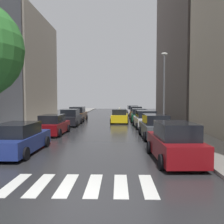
# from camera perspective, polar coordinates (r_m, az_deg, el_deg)

# --- Properties ---
(ground_plane) EXTENTS (28.00, 72.00, 0.04)m
(ground_plane) POSITION_cam_1_polar(r_m,az_deg,el_deg) (30.50, -0.88, -2.20)
(ground_plane) COLOR #28282B
(sidewalk_left) EXTENTS (3.00, 72.00, 0.15)m
(sidewalk_left) POSITION_cam_1_polar(r_m,az_deg,el_deg) (31.43, -12.81, -1.95)
(sidewalk_left) COLOR gray
(sidewalk_left) RESTS_ON ground
(sidewalk_right) EXTENTS (3.00, 72.00, 0.15)m
(sidewalk_right) POSITION_cam_1_polar(r_m,az_deg,el_deg) (30.91, 11.26, -2.02)
(sidewalk_right) COLOR gray
(sidewalk_right) RESTS_ON ground
(crosswalk_stripes) EXTENTS (4.95, 2.20, 0.01)m
(crosswalk_stripes) POSITION_cam_1_polar(r_m,az_deg,el_deg) (8.45, -7.50, -16.76)
(crosswalk_stripes) COLOR silver
(crosswalk_stripes) RESTS_ON ground
(building_left_mid) EXTENTS (6.00, 12.47, 12.96)m
(building_left_mid) POSITION_cam_1_polar(r_m,az_deg,el_deg) (32.68, -20.84, 9.37)
(building_left_mid) COLOR #9E9384
(building_left_mid) RESTS_ON ground
(building_right_mid) EXTENTS (6.00, 19.26, 22.50)m
(building_right_mid) POSITION_cam_1_polar(r_m,az_deg,el_deg) (36.01, 17.91, 16.54)
(building_right_mid) COLOR #564C47
(building_right_mid) RESTS_ON ground
(parked_car_left_nearest) EXTENTS (2.17, 4.78, 1.61)m
(parked_car_left_nearest) POSITION_cam_1_polar(r_m,az_deg,el_deg) (13.65, -21.15, -5.96)
(parked_car_left_nearest) COLOR navy
(parked_car_left_nearest) RESTS_ON ground
(parked_car_left_second) EXTENTS (2.08, 4.15, 1.60)m
(parked_car_left_second) POSITION_cam_1_polar(r_m,az_deg,el_deg) (19.73, -13.80, -3.06)
(parked_car_left_second) COLOR maroon
(parked_car_left_second) RESTS_ON ground
(parked_car_left_third) EXTENTS (2.02, 4.60, 1.74)m
(parked_car_left_third) POSITION_cam_1_polar(r_m,az_deg,el_deg) (25.93, -9.75, -1.38)
(parked_car_left_third) COLOR black
(parked_car_left_third) RESTS_ON ground
(parked_car_left_fourth) EXTENTS (2.06, 4.80, 1.81)m
(parked_car_left_fourth) POSITION_cam_1_polar(r_m,az_deg,el_deg) (31.05, -8.08, -0.54)
(parked_car_left_fourth) COLOR brown
(parked_car_left_fourth) RESTS_ON ground
(parked_car_right_nearest) EXTENTS (2.15, 4.51, 1.80)m
(parked_car_right_nearest) POSITION_cam_1_polar(r_m,az_deg,el_deg) (11.57, 14.59, -7.09)
(parked_car_right_nearest) COLOR maroon
(parked_car_right_nearest) RESTS_ON ground
(parked_car_right_second) EXTENTS (2.12, 4.58, 1.72)m
(parked_car_right_second) POSITION_cam_1_polar(r_m,az_deg,el_deg) (17.92, 10.12, -3.48)
(parked_car_right_second) COLOR #474C51
(parked_car_right_second) RESTS_ON ground
(parked_car_right_third) EXTENTS (2.33, 4.48, 1.70)m
(parked_car_right_third) POSITION_cam_1_polar(r_m,az_deg,el_deg) (23.91, 7.89, -1.79)
(parked_car_right_third) COLOR silver
(parked_car_right_third) RESTS_ON ground
(parked_car_right_fourth) EXTENTS (2.22, 4.84, 1.61)m
(parked_car_right_fourth) POSITION_cam_1_polar(r_m,az_deg,el_deg) (29.98, 6.41, -0.83)
(parked_car_right_fourth) COLOR #0C4C2D
(parked_car_right_fourth) RESTS_ON ground
(parked_car_right_fifth) EXTENTS (2.24, 4.77, 1.67)m
(parked_car_right_fifth) POSITION_cam_1_polar(r_m,az_deg,el_deg) (35.89, 5.70, -0.11)
(parked_car_right_fifth) COLOR brown
(parked_car_right_fifth) RESTS_ON ground
(parked_car_right_sixth) EXTENTS (2.25, 4.38, 1.62)m
(parked_car_right_sixth) POSITION_cam_1_polar(r_m,az_deg,el_deg) (42.27, 4.88, 0.38)
(parked_car_right_sixth) COLOR silver
(parked_car_right_sixth) RESTS_ON ground
(taxi_midroad) EXTENTS (2.20, 4.69, 1.81)m
(taxi_midroad) POSITION_cam_1_polar(r_m,az_deg,el_deg) (28.52, 1.83, -1.00)
(taxi_midroad) COLOR yellow
(taxi_midroad) RESTS_ON ground
(lamp_post_right) EXTENTS (0.60, 0.28, 7.00)m
(lamp_post_right) POSITION_cam_1_polar(r_m,az_deg,el_deg) (23.24, 12.21, 6.38)
(lamp_post_right) COLOR #595B60
(lamp_post_right) RESTS_ON sidewalk_right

